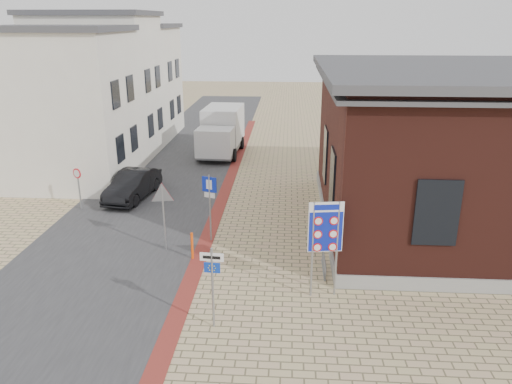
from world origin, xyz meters
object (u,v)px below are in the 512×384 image
(sedan, at_px, (133,185))
(bollard, at_px, (192,246))
(essen_sign, at_px, (212,275))
(parking_sign, at_px, (210,196))
(border_sign, at_px, (326,229))
(box_truck, at_px, (221,131))

(sedan, relative_size, bollard, 3.96)
(essen_sign, relative_size, parking_sign, 0.90)
(sedan, relative_size, essen_sign, 1.67)
(border_sign, distance_m, essen_sign, 3.92)
(essen_sign, height_order, parking_sign, parking_sign)
(sedan, distance_m, essen_sign, 12.30)
(essen_sign, xyz_separation_m, parking_sign, (-1.00, 6.00, 0.25))
(sedan, height_order, parking_sign, parking_sign)
(box_truck, xyz_separation_m, parking_sign, (1.39, -13.92, 0.37))
(border_sign, bearing_deg, box_truck, 99.68)
(border_sign, bearing_deg, essen_sign, -156.72)
(box_truck, xyz_separation_m, border_sign, (5.69, -17.92, 0.79))
(parking_sign, bearing_deg, box_truck, 114.17)
(border_sign, distance_m, parking_sign, 5.89)
(sedan, bearing_deg, parking_sign, -38.29)
(sedan, xyz_separation_m, essen_sign, (5.70, -10.85, 0.99))
(box_truck, distance_m, bollard, 15.68)
(parking_sign, height_order, bollard, parking_sign)
(border_sign, height_order, parking_sign, border_sign)
(parking_sign, bearing_deg, essen_sign, -62.08)
(sedan, height_order, essen_sign, essen_sign)
(box_truck, bearing_deg, parking_sign, -81.42)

